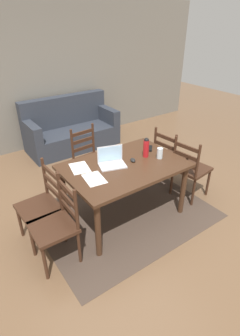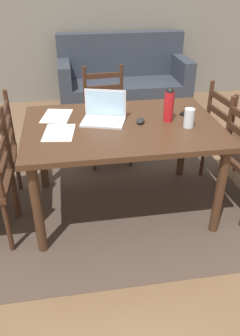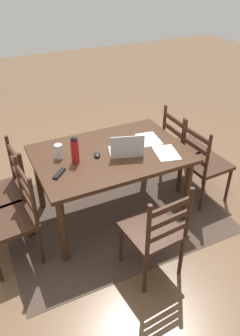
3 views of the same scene
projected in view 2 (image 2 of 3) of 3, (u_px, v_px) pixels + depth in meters
The scene contains 14 objects.
ground_plane at pixel (122, 206), 2.95m from camera, with size 14.00×14.00×0.00m, color brown.
area_rug at pixel (122, 205), 2.95m from camera, with size 2.25×1.74×0.01m, color #47382D.
wall_back at pixel (88, 3), 4.70m from camera, with size 8.00×0.12×2.70m, color slate.
dining_table at pixel (122, 136), 2.61m from camera, with size 1.48×1.01×0.76m.
chair_right_far at pixel (232, 139), 3.03m from camera, with size 0.48×0.48×0.95m.
chair_far_head at pixel (107, 118), 3.46m from camera, with size 0.48×0.48×0.95m.
couch at pixel (123, 82), 4.86m from camera, with size 1.80×0.80×1.00m.
laptop at pixel (104, 113), 2.60m from camera, with size 0.37×0.31×0.23m.
water_bottle at pixel (169, 104), 2.56m from camera, with size 0.07×0.07×0.26m.
drinking_glass at pixel (189, 118), 2.49m from camera, with size 0.08×0.08×0.14m, color silver.
computer_mouse at pixel (141, 121), 2.58m from camera, with size 0.06×0.10×0.03m, color black.
tv_remote at pixel (187, 112), 2.76m from camera, with size 0.04×0.17×0.02m, color black.
paper_stack_left at pixel (59, 132), 2.43m from camera, with size 0.21×0.30×0.00m, color white.
paper_stack_right at pixel (57, 116), 2.70m from camera, with size 0.21×0.30×0.00m, color white.
Camera 2 is at (-0.40, -2.33, 1.80)m, focal length 36.30 mm.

